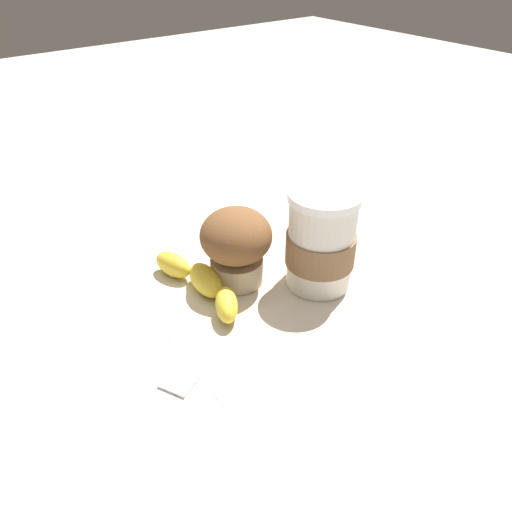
{
  "coord_description": "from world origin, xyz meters",
  "views": [
    {
      "loc": [
        0.31,
        0.4,
        0.39
      ],
      "look_at": [
        0.0,
        0.0,
        0.05
      ],
      "focal_mm": 35.0,
      "sensor_mm": 36.0,
      "label": 1
    }
  ],
  "objects_px": {
    "muffin": "(236,243)",
    "banana": "(201,282)",
    "coffee_cup": "(321,241)",
    "sugar_packet": "(184,374)"
  },
  "relations": [
    {
      "from": "coffee_cup",
      "to": "banana",
      "type": "bearing_deg",
      "value": -29.11
    },
    {
      "from": "muffin",
      "to": "sugar_packet",
      "type": "xyz_separation_m",
      "value": [
        0.14,
        0.1,
        -0.05
      ]
    },
    {
      "from": "coffee_cup",
      "to": "sugar_packet",
      "type": "xyz_separation_m",
      "value": [
        0.22,
        0.03,
        -0.06
      ]
    },
    {
      "from": "muffin",
      "to": "banana",
      "type": "distance_m",
      "value": 0.06
    },
    {
      "from": "muffin",
      "to": "sugar_packet",
      "type": "bearing_deg",
      "value": 35.57
    },
    {
      "from": "coffee_cup",
      "to": "muffin",
      "type": "relative_size",
      "value": 1.27
    },
    {
      "from": "muffin",
      "to": "sugar_packet",
      "type": "height_order",
      "value": "muffin"
    },
    {
      "from": "muffin",
      "to": "sugar_packet",
      "type": "relative_size",
      "value": 2.03
    },
    {
      "from": "banana",
      "to": "coffee_cup",
      "type": "bearing_deg",
      "value": 150.89
    },
    {
      "from": "sugar_packet",
      "to": "coffee_cup",
      "type": "bearing_deg",
      "value": -171.61
    }
  ]
}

